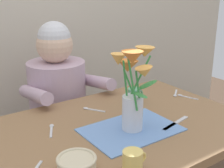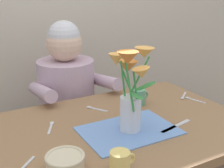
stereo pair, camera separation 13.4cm
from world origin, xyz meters
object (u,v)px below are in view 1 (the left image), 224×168
(seated_person, at_px, (59,115))
(tea_cup, at_px, (133,162))
(dinner_knife, at_px, (176,123))
(ceramic_mug, at_px, (134,96))
(flower_vase, at_px, (133,86))
(ceramic_bowl, at_px, (77,164))

(seated_person, xyz_separation_m, tea_cup, (-0.17, -0.93, 0.22))
(seated_person, distance_m, dinner_knife, 0.80)
(dinner_knife, bearing_deg, ceramic_mug, 76.94)
(flower_vase, height_order, tea_cup, flower_vase)
(flower_vase, height_order, dinner_knife, flower_vase)
(tea_cup, bearing_deg, seated_person, 79.76)
(flower_vase, xyz_separation_m, ceramic_bowl, (-0.35, -0.14, -0.17))
(seated_person, height_order, dinner_knife, seated_person)
(seated_person, bearing_deg, ceramic_bowl, -111.32)
(flower_vase, relative_size, ceramic_mug, 3.89)
(dinner_knife, bearing_deg, flower_vase, 148.21)
(ceramic_bowl, distance_m, ceramic_mug, 0.66)
(dinner_knife, height_order, ceramic_mug, ceramic_mug)
(seated_person, distance_m, ceramic_bowl, 0.90)
(seated_person, relative_size, ceramic_bowl, 8.35)
(ceramic_bowl, distance_m, tea_cup, 0.19)
(flower_vase, relative_size, ceramic_bowl, 2.66)
(ceramic_bowl, relative_size, ceramic_mug, 1.46)
(flower_vase, bearing_deg, seated_person, 92.30)
(seated_person, bearing_deg, dinner_knife, -73.61)
(tea_cup, bearing_deg, flower_vase, 51.62)
(seated_person, distance_m, tea_cup, 0.97)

